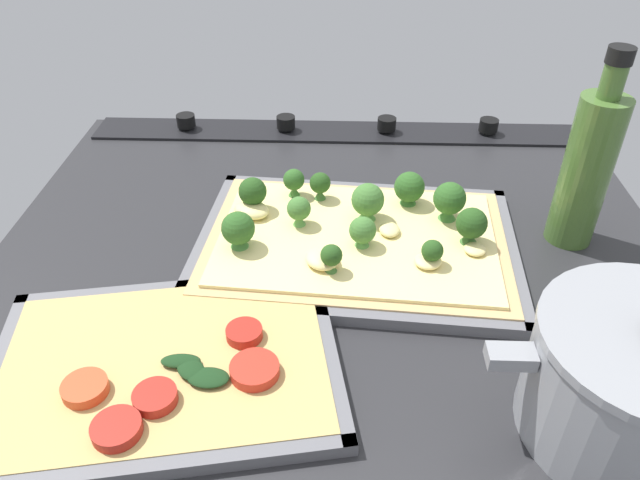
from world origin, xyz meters
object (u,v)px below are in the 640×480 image
broccoli_pizza (356,231)px  cooking_pot (638,384)px  baking_tray_back (167,368)px  baking_tray_front (356,247)px  oil_bottle (587,167)px  veggie_pizza_back (167,366)px

broccoli_pizza → cooking_pot: cooking_pot is taller
baking_tray_back → cooking_pot: 38.52cm
baking_tray_front → oil_bottle: (-24.47, -3.17, 8.88)cm
oil_bottle → baking_tray_back: bearing=27.7°
veggie_pizza_back → oil_bottle: bearing=-151.7°
cooking_pot → baking_tray_front: bearing=-48.0°
broccoli_pizza → baking_tray_back: 25.70cm
broccoli_pizza → oil_bottle: bearing=-174.0°
baking_tray_back → veggie_pizza_back: bearing=122.6°
broccoli_pizza → baking_tray_back: broccoli_pizza is taller
broccoli_pizza → veggie_pizza_back: (16.72, 19.63, -0.96)cm
baking_tray_front → baking_tray_back: bearing=47.5°
veggie_pizza_back → baking_tray_back: bearing=-57.4°
baking_tray_front → baking_tray_back: size_ratio=1.10×
cooking_pot → veggie_pizza_back: bearing=-6.4°
veggie_pizza_back → cooking_pot: size_ratio=1.31×
broccoli_pizza → oil_bottle: size_ratio=1.56×
baking_tray_back → veggie_pizza_back: 0.86cm
baking_tray_front → broccoli_pizza: 1.79cm
baking_tray_back → broccoli_pizza: bearing=-131.5°
broccoli_pizza → veggie_pizza_back: broccoli_pizza is taller
broccoli_pizza → veggie_pizza_back: bearing=49.6°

